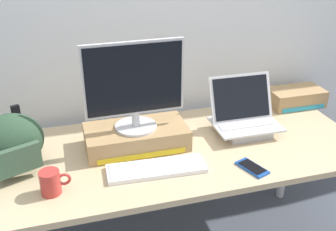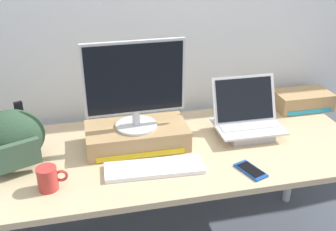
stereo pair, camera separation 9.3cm
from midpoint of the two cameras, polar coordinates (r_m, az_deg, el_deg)
The scene contains 10 objects.
back_wall at distance 2.16m, azimuth -1.68°, elevation 15.39°, with size 7.00×0.10×2.60m, color silver.
desk at distance 1.96m, azimuth 1.36°, elevation -6.39°, with size 1.91×0.77×0.71m.
toner_box_yellow at distance 1.93m, azimuth -3.11°, elevation -2.97°, with size 0.49×0.25×0.10m.
desktop_monitor at distance 1.82m, azimuth -3.31°, elevation 4.36°, with size 0.47×0.20×0.42m.
open_laptop at distance 2.08m, azimuth 12.50°, elevation -1.19°, with size 0.34×0.25×0.28m.
external_keyboard at distance 1.77m, azimuth -0.48°, elevation -7.55°, with size 0.44×0.16×0.02m.
messenger_backpack at distance 1.86m, azimuth -20.44°, elevation -3.19°, with size 0.37×0.32×0.26m.
coffee_mug at distance 1.69m, azimuth -15.28°, elevation -8.71°, with size 0.12×0.08×0.10m.
cell_phone at distance 1.81m, azimuth 13.22°, elevation -7.68°, with size 0.12×0.16×0.01m.
toner_box_cyan at distance 2.46m, azimuth 19.72°, elevation 2.06°, with size 0.32×0.18×0.10m.
Camera 2 is at (-0.36, -1.61, 1.71)m, focal length 42.55 mm.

